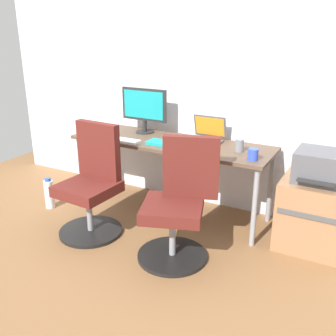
% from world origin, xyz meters
% --- Properties ---
extents(ground_plane, '(5.28, 5.28, 0.00)m').
position_xyz_m(ground_plane, '(0.00, 0.00, 0.00)').
color(ground_plane, brown).
extents(back_wall, '(4.40, 0.04, 2.60)m').
position_xyz_m(back_wall, '(0.00, 0.37, 1.30)').
color(back_wall, silver).
rests_on(back_wall, ground).
extents(desk, '(1.87, 0.58, 0.70)m').
position_xyz_m(desk, '(0.00, 0.00, 0.64)').
color(desk, brown).
rests_on(desk, ground).
extents(office_chair_left, '(0.54, 0.54, 0.94)m').
position_xyz_m(office_chair_left, '(-0.40, -0.65, 0.42)').
color(office_chair_left, black).
rests_on(office_chair_left, ground).
extents(office_chair_right, '(0.56, 0.56, 0.94)m').
position_xyz_m(office_chair_right, '(0.42, -0.65, 0.42)').
color(office_chair_right, black).
rests_on(office_chair_right, ground).
extents(side_cabinet, '(0.54, 0.49, 0.57)m').
position_xyz_m(side_cabinet, '(1.31, -0.01, 0.28)').
color(side_cabinet, '#996B47').
rests_on(side_cabinet, ground).
extents(printer, '(0.38, 0.40, 0.24)m').
position_xyz_m(printer, '(1.31, -0.01, 0.68)').
color(printer, '#515156').
rests_on(printer, side_cabinet).
extents(water_bottle_on_floor, '(0.09, 0.09, 0.31)m').
position_xyz_m(water_bottle_on_floor, '(-1.08, -0.51, 0.15)').
color(water_bottle_on_floor, white).
rests_on(water_bottle_on_floor, ground).
extents(desktop_monitor, '(0.48, 0.18, 0.43)m').
position_xyz_m(desktop_monitor, '(-0.37, 0.15, 0.95)').
color(desktop_monitor, '#262626').
rests_on(desktop_monitor, desk).
extents(open_laptop, '(0.31, 0.28, 0.22)m').
position_xyz_m(open_laptop, '(0.28, 0.16, 0.76)').
color(open_laptop, '#4C4C51').
rests_on(open_laptop, desk).
extents(keyboard_by_monitor, '(0.34, 0.12, 0.02)m').
position_xyz_m(keyboard_by_monitor, '(-0.39, -0.21, 0.71)').
color(keyboard_by_monitor, silver).
rests_on(keyboard_by_monitor, desk).
extents(keyboard_by_laptop, '(0.34, 0.12, 0.02)m').
position_xyz_m(keyboard_by_laptop, '(0.31, -0.12, 0.71)').
color(keyboard_by_laptop, '#515156').
rests_on(keyboard_by_laptop, desk).
extents(mouse_by_monitor, '(0.06, 0.10, 0.03)m').
position_xyz_m(mouse_by_monitor, '(-0.88, -0.22, 0.72)').
color(mouse_by_monitor, silver).
rests_on(mouse_by_monitor, desk).
extents(mouse_by_laptop, '(0.06, 0.10, 0.03)m').
position_xyz_m(mouse_by_laptop, '(0.77, -0.00, 0.72)').
color(mouse_by_laptop, '#515156').
rests_on(mouse_by_laptop, desk).
extents(coffee_mug, '(0.08, 0.08, 0.09)m').
position_xyz_m(coffee_mug, '(0.82, -0.16, 0.75)').
color(coffee_mug, blue).
rests_on(coffee_mug, desk).
extents(pen_cup, '(0.07, 0.07, 0.10)m').
position_xyz_m(pen_cup, '(0.65, 0.00, 0.76)').
color(pen_cup, slate).
rests_on(pen_cup, desk).
extents(notebook, '(0.21, 0.15, 0.03)m').
position_xyz_m(notebook, '(-0.04, -0.13, 0.72)').
color(notebook, teal).
rests_on(notebook, desk).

